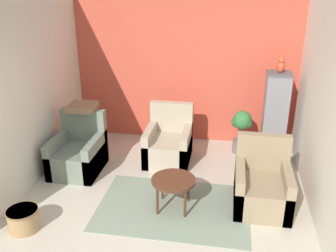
% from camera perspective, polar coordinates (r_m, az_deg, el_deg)
% --- Properties ---
extents(wall_back_accent, '(4.19, 0.06, 2.78)m').
position_cam_1_polar(wall_back_accent, '(6.95, 2.52, 8.78)').
color(wall_back_accent, '#C64C38').
rests_on(wall_back_accent, ground_plane).
extents(wall_left, '(0.06, 3.50, 2.78)m').
position_cam_1_polar(wall_left, '(5.95, -20.08, 5.01)').
color(wall_left, beige).
rests_on(wall_left, ground_plane).
extents(wall_right, '(0.06, 3.50, 2.78)m').
position_cam_1_polar(wall_right, '(5.33, 22.46, 2.69)').
color(wall_right, beige).
rests_on(wall_right, ground_plane).
extents(area_rug, '(2.07, 1.42, 0.01)m').
position_cam_1_polar(area_rug, '(5.32, 0.81, -12.30)').
color(area_rug, gray).
rests_on(area_rug, ground_plane).
extents(coffee_table, '(0.60, 0.60, 0.46)m').
position_cam_1_polar(coffee_table, '(5.10, 0.83, -8.58)').
color(coffee_table, '#472819').
rests_on(coffee_table, ground_plane).
extents(armchair_left, '(0.75, 0.88, 0.94)m').
position_cam_1_polar(armchair_left, '(6.28, -13.49, -4.13)').
color(armchair_left, slate).
rests_on(armchair_left, ground_plane).
extents(armchair_right, '(0.75, 0.88, 0.94)m').
position_cam_1_polar(armchair_right, '(5.39, 14.12, -8.96)').
color(armchair_right, '#8E7A5B').
rests_on(armchair_right, ground_plane).
extents(armchair_middle, '(0.75, 0.88, 0.94)m').
position_cam_1_polar(armchair_middle, '(6.44, 0.10, -2.75)').
color(armchair_middle, tan).
rests_on(armchair_middle, ground_plane).
extents(birdcage, '(0.47, 0.47, 1.51)m').
position_cam_1_polar(birdcage, '(6.66, 15.95, 1.42)').
color(birdcage, '#555559').
rests_on(birdcage, ground_plane).
extents(parrot, '(0.13, 0.23, 0.27)m').
position_cam_1_polar(parrot, '(6.41, 16.80, 8.87)').
color(parrot, '#D14C2D').
rests_on(parrot, birdcage).
extents(potted_plant, '(0.37, 0.33, 0.79)m').
position_cam_1_polar(potted_plant, '(6.74, 11.14, -0.24)').
color(potted_plant, '#66605B').
rests_on(potted_plant, ground_plane).
extents(wicker_basket, '(0.40, 0.40, 0.29)m').
position_cam_1_polar(wicker_basket, '(5.19, -21.18, -13.04)').
color(wicker_basket, '#A37F51').
rests_on(wicker_basket, ground_plane).
extents(throw_pillow, '(0.43, 0.43, 0.10)m').
position_cam_1_polar(throw_pillow, '(6.29, -12.95, 2.87)').
color(throw_pillow, '#846647').
rests_on(throw_pillow, armchair_left).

